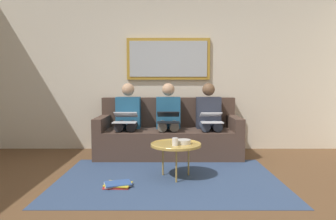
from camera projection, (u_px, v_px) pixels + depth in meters
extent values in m
cube|color=brown|center=(168.00, 214.00, 2.73)|extent=(6.00, 5.20, 0.10)
cube|color=beige|center=(168.00, 74.00, 5.20)|extent=(6.00, 0.12, 2.60)
cube|color=#33476B|center=(168.00, 179.00, 3.57)|extent=(2.60, 1.80, 0.01)
cube|color=#4C382D|center=(168.00, 142.00, 4.75)|extent=(2.20, 0.90, 0.42)
cube|color=#4C382D|center=(168.00, 112.00, 5.06)|extent=(2.20, 0.20, 0.48)
cube|color=#4C382D|center=(234.00, 123.00, 4.72)|extent=(0.14, 0.90, 0.20)
cube|color=#4C382D|center=(103.00, 123.00, 4.72)|extent=(0.14, 0.90, 0.20)
cube|color=#B7892D|center=(168.00, 59.00, 5.09)|extent=(1.41, 0.04, 0.70)
cube|color=#B2B7BC|center=(168.00, 59.00, 5.07)|extent=(1.31, 0.01, 0.60)
cylinder|color=tan|center=(176.00, 145.00, 3.58)|extent=(0.61, 0.61, 0.03)
torus|color=tan|center=(176.00, 144.00, 3.58)|extent=(0.61, 0.61, 0.02)
cylinder|color=#B28E42|center=(176.00, 166.00, 3.42)|extent=(0.02, 0.02, 0.39)
cylinder|color=#B28E42|center=(188.00, 160.00, 3.69)|extent=(0.02, 0.02, 0.39)
cylinder|color=#B28E42|center=(163.00, 160.00, 3.69)|extent=(0.02, 0.02, 0.39)
cylinder|color=silver|center=(175.00, 142.00, 3.48)|extent=(0.07, 0.07, 0.09)
cylinder|color=beige|center=(183.00, 142.00, 3.59)|extent=(0.18, 0.18, 0.05)
cube|color=#2D3342|center=(208.00, 113.00, 4.81)|extent=(0.38, 0.22, 0.50)
sphere|color=brown|center=(208.00, 89.00, 4.77)|extent=(0.20, 0.20, 0.20)
cylinder|color=#384256|center=(216.00, 126.00, 4.61)|extent=(0.14, 0.42, 0.14)
cylinder|color=#384256|center=(204.00, 126.00, 4.61)|extent=(0.14, 0.42, 0.14)
cylinder|color=#384256|center=(218.00, 146.00, 4.43)|extent=(0.11, 0.11, 0.42)
cylinder|color=#384256|center=(205.00, 146.00, 4.43)|extent=(0.11, 0.11, 0.42)
cube|color=white|center=(212.00, 122.00, 4.40)|extent=(0.32, 0.20, 0.01)
cube|color=white|center=(210.00, 115.00, 4.52)|extent=(0.32, 0.19, 0.08)
cube|color=#A5C6EA|center=(211.00, 114.00, 4.52)|extent=(0.29, 0.17, 0.07)
cube|color=#235B84|center=(168.00, 113.00, 4.81)|extent=(0.38, 0.22, 0.50)
sphere|color=tan|center=(168.00, 89.00, 4.78)|extent=(0.20, 0.20, 0.20)
cylinder|color=gray|center=(174.00, 126.00, 4.61)|extent=(0.14, 0.42, 0.14)
cylinder|color=gray|center=(162.00, 126.00, 4.61)|extent=(0.14, 0.42, 0.14)
cylinder|color=gray|center=(174.00, 146.00, 4.43)|extent=(0.11, 0.11, 0.42)
cylinder|color=gray|center=(162.00, 146.00, 4.43)|extent=(0.11, 0.11, 0.42)
cube|color=black|center=(168.00, 122.00, 4.40)|extent=(0.33, 0.22, 0.01)
cube|color=black|center=(168.00, 114.00, 4.54)|extent=(0.33, 0.20, 0.10)
cube|color=#A5C6EA|center=(168.00, 114.00, 4.53)|extent=(0.30, 0.17, 0.08)
cube|color=#235B84|center=(128.00, 113.00, 4.81)|extent=(0.38, 0.22, 0.50)
sphere|color=tan|center=(128.00, 89.00, 4.78)|extent=(0.20, 0.20, 0.20)
cylinder|color=#232328|center=(132.00, 126.00, 4.61)|extent=(0.14, 0.42, 0.14)
cylinder|color=#232328|center=(121.00, 126.00, 4.61)|extent=(0.14, 0.42, 0.14)
cylinder|color=#232328|center=(131.00, 146.00, 4.43)|extent=(0.11, 0.11, 0.42)
cylinder|color=#232328|center=(119.00, 146.00, 4.43)|extent=(0.11, 0.11, 0.42)
cube|color=silver|center=(124.00, 122.00, 4.40)|extent=(0.35, 0.20, 0.01)
cube|color=silver|center=(126.00, 115.00, 4.53)|extent=(0.35, 0.19, 0.10)
cube|color=#A5C6EA|center=(126.00, 114.00, 4.53)|extent=(0.31, 0.17, 0.08)
cube|color=red|center=(117.00, 186.00, 3.29)|extent=(0.29, 0.21, 0.01)
cube|color=white|center=(117.00, 184.00, 3.31)|extent=(0.32, 0.27, 0.01)
cube|color=yellow|center=(118.00, 184.00, 3.29)|extent=(0.31, 0.25, 0.01)
cube|color=#33569E|center=(118.00, 183.00, 3.29)|extent=(0.33, 0.27, 0.01)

